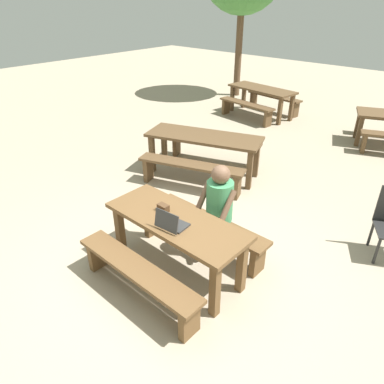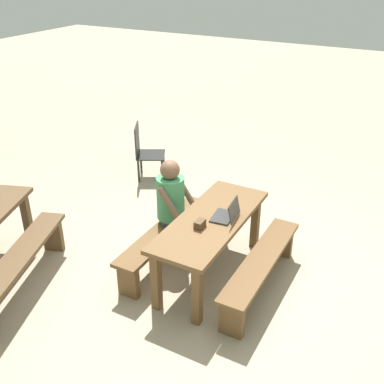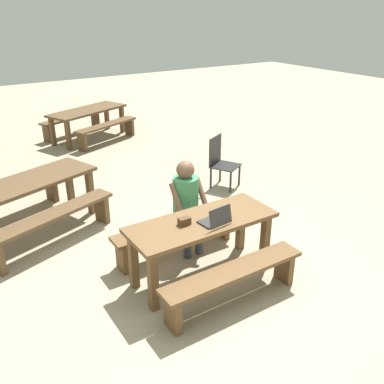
# 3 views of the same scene
# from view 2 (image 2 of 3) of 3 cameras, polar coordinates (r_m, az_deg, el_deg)

# --- Properties ---
(ground_plane) EXTENTS (30.00, 30.00, 0.00)m
(ground_plane) POSITION_cam_2_polar(r_m,az_deg,el_deg) (5.41, 2.25, -10.08)
(ground_plane) COLOR tan
(picnic_table_front) EXTENTS (1.74, 0.67, 0.75)m
(picnic_table_front) POSITION_cam_2_polar(r_m,az_deg,el_deg) (5.06, 2.38, -4.54)
(picnic_table_front) COLOR brown
(picnic_table_front) RESTS_ON ground
(bench_near) EXTENTS (1.71, 0.30, 0.43)m
(bench_near) POSITION_cam_2_polar(r_m,az_deg,el_deg) (5.04, 8.57, -9.08)
(bench_near) COLOR brown
(bench_near) RESTS_ON ground
(bench_far) EXTENTS (1.71, 0.30, 0.43)m
(bench_far) POSITION_cam_2_polar(r_m,az_deg,el_deg) (5.46, -3.40, -5.53)
(bench_far) COLOR brown
(bench_far) RESTS_ON ground
(laptop) EXTENTS (0.33, 0.29, 0.23)m
(laptop) POSITION_cam_2_polar(r_m,az_deg,el_deg) (4.97, 4.41, -2.75)
(laptop) COLOR #2D2D2D
(laptop) RESTS_ON picnic_table_front
(small_pouch) EXTENTS (0.13, 0.08, 0.08)m
(small_pouch) POSITION_cam_2_polar(r_m,az_deg,el_deg) (4.80, 0.99, -4.01)
(small_pouch) COLOR #4C331E
(small_pouch) RESTS_ON picnic_table_front
(person_seated) EXTENTS (0.44, 0.42, 1.25)m
(person_seated) POSITION_cam_2_polar(r_m,az_deg,el_deg) (5.35, -2.38, -1.16)
(person_seated) COLOR #333847
(person_seated) RESTS_ON ground
(plastic_chair) EXTENTS (0.60, 0.60, 0.90)m
(plastic_chair) POSITION_cam_2_polar(r_m,az_deg,el_deg) (7.45, -5.85, 5.11)
(plastic_chair) COLOR #262626
(plastic_chair) RESTS_ON ground
(bench_distant_south) EXTENTS (1.84, 0.91, 0.47)m
(bench_distant_south) POSITION_cam_2_polar(r_m,az_deg,el_deg) (5.27, -20.77, -8.59)
(bench_distant_south) COLOR brown
(bench_distant_south) RESTS_ON ground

